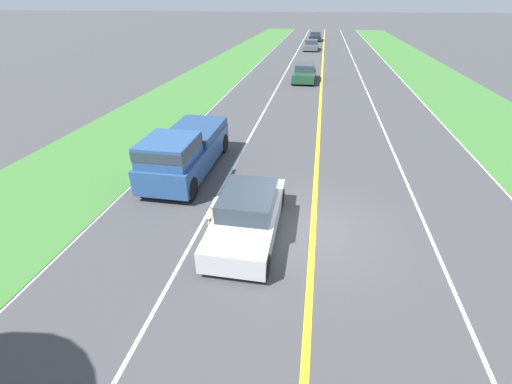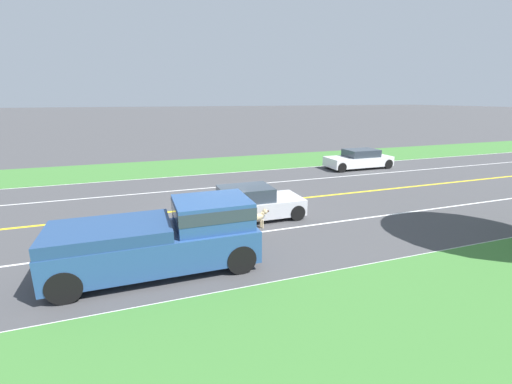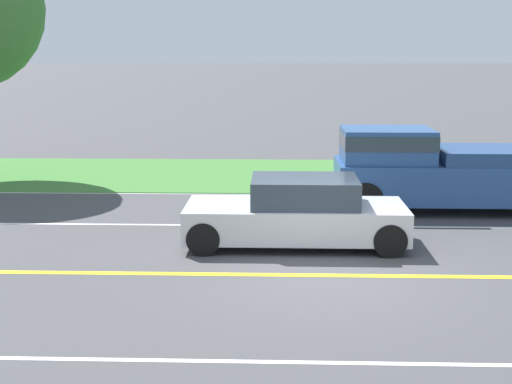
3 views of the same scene
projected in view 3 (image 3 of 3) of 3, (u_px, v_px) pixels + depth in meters
The scene contains 9 objects.
ground_plane at pixel (324, 275), 12.25m from camera, with size 400.00×400.00×0.00m, color #424244.
centre_divider_line at pixel (324, 275), 12.25m from camera, with size 0.18×160.00×0.01m, color yellow.
lane_edge_line_right at pixel (309, 194), 19.11m from camera, with size 0.14×160.00×0.01m, color white.
lane_dash_same_dir at pixel (315, 226), 15.68m from camera, with size 0.10×160.00×0.01m, color white.
lane_dash_oncoming at pixel (342, 363), 8.82m from camera, with size 0.10×160.00×0.01m, color white.
grass_verge_right at pixel (305, 175), 22.05m from camera, with size 6.00×160.00×0.03m, color #3D7533.
ego_car at pixel (298, 214), 14.07m from camera, with size 1.82×4.33×1.35m.
dog at pixel (295, 209), 15.23m from camera, with size 0.40×1.03×0.74m.
pickup_truck at pixel (443, 169), 17.10m from camera, with size 2.07×5.60×1.98m.
Camera 3 is at (-11.76, 0.79, 3.81)m, focal length 50.00 mm.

